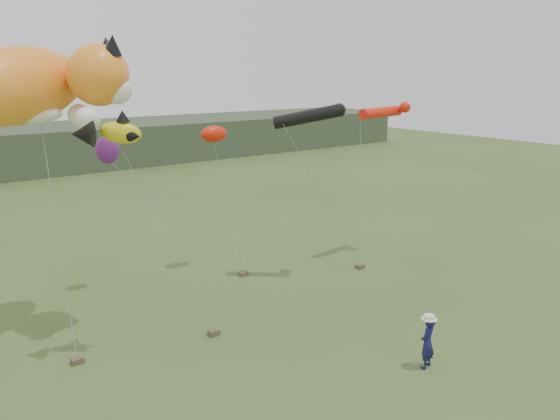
% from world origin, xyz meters
% --- Properties ---
extents(ground, '(120.00, 120.00, 0.00)m').
position_xyz_m(ground, '(0.00, 0.00, 0.00)').
color(ground, '#385123').
rests_on(ground, ground).
extents(festival_attendant, '(0.71, 0.56, 1.72)m').
position_xyz_m(festival_attendant, '(2.24, -1.61, 0.86)').
color(festival_attendant, '#13174A').
rests_on(festival_attendant, ground).
extents(sandbag_anchors, '(17.37, 6.97, 0.19)m').
position_xyz_m(sandbag_anchors, '(-1.95, 5.32, 0.10)').
color(sandbag_anchors, brown).
rests_on(sandbag_anchors, ground).
extents(cat_kite, '(7.35, 5.12, 3.26)m').
position_xyz_m(cat_kite, '(-6.33, 8.17, 8.81)').
color(cat_kite, orange).
rests_on(cat_kite, ground).
extents(fish_kite, '(2.29, 1.49, 1.11)m').
position_xyz_m(fish_kite, '(-5.15, 5.19, 7.42)').
color(fish_kite, '#D5C812').
rests_on(fish_kite, ground).
extents(tube_kites, '(7.84, 2.45, 1.15)m').
position_xyz_m(tube_kites, '(6.78, 7.08, 7.35)').
color(tube_kites, black).
rests_on(tube_kites, ground).
extents(misc_kites, '(6.09, 0.86, 1.30)m').
position_xyz_m(misc_kites, '(-0.76, 10.66, 6.27)').
color(misc_kites, red).
rests_on(misc_kites, ground).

